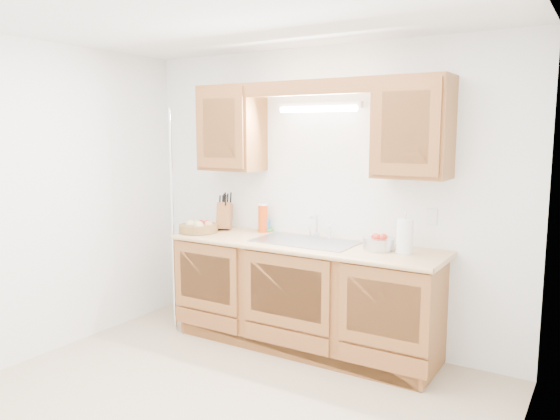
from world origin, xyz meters
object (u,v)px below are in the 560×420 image
Objects in this scene: fruit_basket at (198,227)px; knife_block at (224,216)px; apple_bowl at (379,243)px; paper_towel at (405,237)px.

fruit_basket is 0.28m from knife_block.
knife_block reaches higher than apple_bowl.
knife_block is at bearing 176.35° from apple_bowl.
apple_bowl is (1.66, 0.15, 0.01)m from fruit_basket.
fruit_basket is 1.39× the size of paper_towel.
fruit_basket is 1.20× the size of knife_block.
apple_bowl reaches higher than fruit_basket.
paper_towel is at bearing 3.99° from fruit_basket.
knife_block is 1.76m from paper_towel.
knife_block is at bearing 176.18° from paper_towel.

